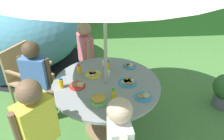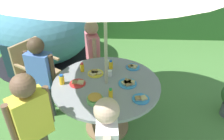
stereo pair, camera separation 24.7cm
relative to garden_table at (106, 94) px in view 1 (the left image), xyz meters
name	(u,v)px [view 1 (the left image)]	position (x,y,z in m)	size (l,w,h in m)	color
ground_plane	(107,127)	(0.00, 0.00, -0.58)	(10.00, 10.00, 0.02)	#477A38
hedge_backdrop	(99,2)	(0.00, 3.31, 0.25)	(9.00, 0.70, 1.64)	#285623
garden_table	(106,94)	(0.00, 0.00, 0.00)	(1.29, 1.29, 0.73)	#93704C
wooden_chair	(25,73)	(-1.16, 0.67, -0.06)	(0.65, 0.66, 0.91)	tan
dome_tent	(27,31)	(-1.39, 1.87, 0.12)	(2.34, 2.34, 1.40)	teal
child_in_pink_shirt	(86,50)	(-0.27, 0.84, 0.20)	(0.26, 0.39, 1.20)	navy
child_in_blue_shirt	(36,74)	(-0.86, 0.21, 0.20)	(0.40, 0.24, 1.20)	#3F3F47
child_in_yellow_shirt	(37,123)	(-0.66, -0.67, 0.24)	(0.36, 0.36, 1.26)	brown
child_in_white_shirt	(119,140)	(0.06, -0.88, 0.20)	(0.20, 0.41, 1.20)	navy
snack_bowl	(98,100)	(-0.10, -0.35, 0.21)	(0.17, 0.17, 0.09)	#66B259
plate_near_left	(128,82)	(0.25, -0.01, 0.18)	(0.22, 0.22, 0.03)	#338CD8
plate_front_edge	(93,74)	(-0.15, 0.19, 0.18)	(0.20, 0.20, 0.03)	yellow
plate_mid_right	(129,66)	(0.33, 0.36, 0.18)	(0.18, 0.18, 0.03)	#338CD8
plate_near_right	(77,85)	(-0.34, -0.04, 0.18)	(0.19, 0.19, 0.03)	red
plate_mid_left	(143,96)	(0.39, -0.29, 0.18)	(0.19, 0.19, 0.03)	#338CD8
juice_bottle_far_left	(108,65)	(0.04, 0.33, 0.22)	(0.05, 0.05, 0.12)	yellow
juice_bottle_far_right	(79,69)	(-0.33, 0.25, 0.22)	(0.05, 0.05, 0.12)	yellow
juice_bottle_center_front	(61,83)	(-0.52, -0.04, 0.23)	(0.06, 0.06, 0.12)	yellow
juice_bottle_center_back	(113,94)	(0.06, -0.28, 0.22)	(0.05, 0.05, 0.12)	yellow
cup_near	(105,63)	(0.00, 0.41, 0.20)	(0.06, 0.06, 0.07)	white
cup_far	(108,73)	(0.03, 0.15, 0.20)	(0.06, 0.06, 0.07)	white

